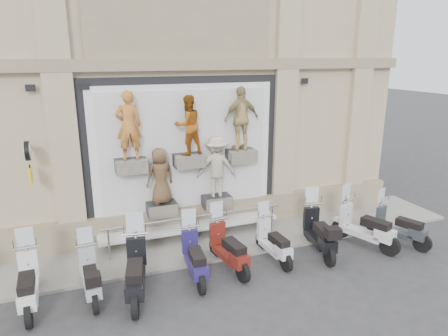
{
  "coord_description": "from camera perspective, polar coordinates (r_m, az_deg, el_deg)",
  "views": [
    {
      "loc": [
        -2.85,
        -7.57,
        5.08
      ],
      "look_at": [
        0.77,
        1.9,
        2.21
      ],
      "focal_mm": 32.0,
      "sensor_mm": 36.0,
      "label": 1
    }
  ],
  "objects": [
    {
      "name": "scooter_i",
      "position": [
        11.57,
        19.62,
        -6.81
      ],
      "size": [
        1.26,
        2.09,
        1.63
      ],
      "primitive_type": null,
      "rotation": [
        0.0,
        0.0,
        0.36
      ],
      "color": "silver",
      "rests_on": "ground"
    },
    {
      "name": "clock_sign_bracket",
      "position": [
        10.35,
        -26.16,
        1.43
      ],
      "size": [
        0.1,
        0.8,
        1.02
      ],
      "color": "black",
      "rests_on": "ground"
    },
    {
      "name": "scooter_g",
      "position": [
        10.34,
        7.12,
        -9.42
      ],
      "size": [
        0.58,
        1.74,
        1.4
      ],
      "primitive_type": null,
      "rotation": [
        0.0,
        0.0,
        0.05
      ],
      "color": "silver",
      "rests_on": "ground"
    },
    {
      "name": "scooter_b",
      "position": [
        9.35,
        -26.36,
        -13.43
      ],
      "size": [
        0.62,
        1.92,
        1.54
      ],
      "primitive_type": null,
      "rotation": [
        0.0,
        0.0,
        0.04
      ],
      "color": "silver",
      "rests_on": "ground"
    },
    {
      "name": "sidewalk",
      "position": [
        11.27,
        -4.08,
        -10.81
      ],
      "size": [
        16.0,
        2.2,
        0.08
      ],
      "primitive_type": "cube",
      "color": "gray",
      "rests_on": "ground"
    },
    {
      "name": "scooter_c",
      "position": [
        9.25,
        -18.66,
        -13.36
      ],
      "size": [
        0.59,
        1.75,
        1.41
      ],
      "primitive_type": null,
      "rotation": [
        0.0,
        0.0,
        0.05
      ],
      "color": "#989FA4",
      "rests_on": "ground"
    },
    {
      "name": "scooter_h",
      "position": [
        10.86,
        13.5,
        -7.83
      ],
      "size": [
        0.98,
        2.07,
        1.62
      ],
      "primitive_type": null,
      "rotation": [
        0.0,
        0.0,
        -0.21
      ],
      "color": "black",
      "rests_on": "ground"
    },
    {
      "name": "building",
      "position": [
        14.88,
        -10.39,
        19.09
      ],
      "size": [
        14.0,
        8.6,
        12.0
      ],
      "primitive_type": null,
      "color": "tan",
      "rests_on": "ground"
    },
    {
      "name": "ground",
      "position": [
        9.55,
        -0.24,
        -16.33
      ],
      "size": [
        90.0,
        90.0,
        0.0
      ],
      "primitive_type": "plane",
      "color": "#313134",
      "rests_on": "ground"
    },
    {
      "name": "guard_rail",
      "position": [
        11.0,
        -3.97,
        -9.05
      ],
      "size": [
        5.06,
        0.1,
        0.93
      ],
      "primitive_type": null,
      "color": "#9EA0A5",
      "rests_on": "ground"
    },
    {
      "name": "scooter_f",
      "position": [
        9.82,
        0.63,
        -10.22
      ],
      "size": [
        0.8,
        1.96,
        1.55
      ],
      "primitive_type": null,
      "rotation": [
        0.0,
        0.0,
        0.13
      ],
      "color": "#5D1710",
      "rests_on": "ground"
    },
    {
      "name": "scooter_e",
      "position": [
        9.46,
        -4.26,
        -11.46
      ],
      "size": [
        0.7,
        1.9,
        1.51
      ],
      "primitive_type": null,
      "rotation": [
        0.0,
        0.0,
        -0.09
      ],
      "color": "#1F1752",
      "rests_on": "ground"
    },
    {
      "name": "scooter_j",
      "position": [
        12.09,
        23.85,
        -6.7
      ],
      "size": [
        1.16,
        1.87,
        1.47
      ],
      "primitive_type": null,
      "rotation": [
        0.0,
        0.0,
        0.38
      ],
      "color": "#272C30",
      "rests_on": "ground"
    },
    {
      "name": "shop_vitrine",
      "position": [
        11.06,
        -4.71,
        1.76
      ],
      "size": [
        5.6,
        0.89,
        4.3
      ],
      "color": "black",
      "rests_on": "ground"
    },
    {
      "name": "scooter_d",
      "position": [
        8.95,
        -12.59,
        -12.89
      ],
      "size": [
        1.0,
        2.15,
        1.68
      ],
      "primitive_type": null,
      "rotation": [
        0.0,
        0.0,
        -0.2
      ],
      "color": "black",
      "rests_on": "ground"
    }
  ]
}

